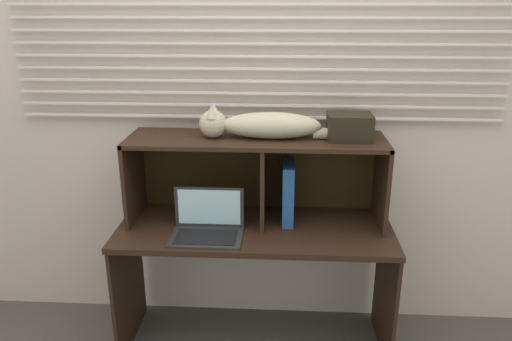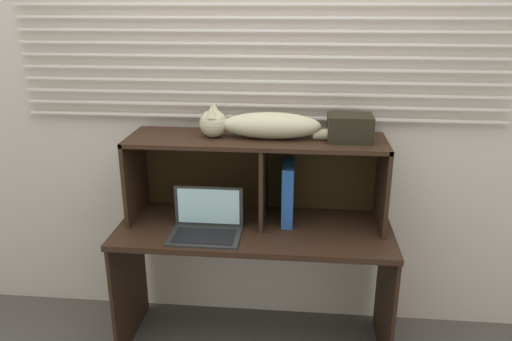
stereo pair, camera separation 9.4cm
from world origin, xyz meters
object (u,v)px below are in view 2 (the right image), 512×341
laptop (206,225)px  storage_box (350,128)px  cat (262,125)px  book_stack (210,213)px  binder_upright (288,192)px

laptop → storage_box: (0.69, 0.19, 0.47)m
cat → storage_box: (0.43, 0.00, -0.00)m
book_stack → storage_box: 0.86m
binder_upright → storage_box: (0.30, 0.00, 0.35)m
laptop → binder_upright: 0.46m
book_stack → laptop: bearing=-85.3°
storage_box → laptop: bearing=-164.4°
laptop → binder_upright: (0.40, 0.19, 0.11)m
cat → binder_upright: cat is taller
binder_upright → storage_box: storage_box is taller
cat → laptop: cat is taller
cat → storage_box: 0.43m
cat → storage_box: cat is taller
binder_upright → storage_box: bearing=0.0°
cat → book_stack: (-0.28, 0.00, -0.49)m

